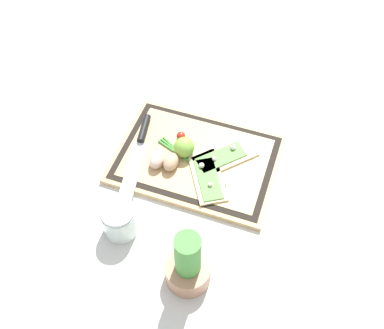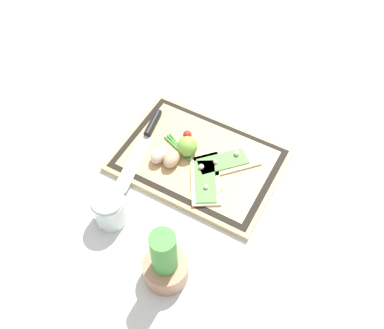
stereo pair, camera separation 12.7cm
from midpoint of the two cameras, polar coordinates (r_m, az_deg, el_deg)
The scene contains 12 objects.
ground_plane at distance 1.32m, azimuth 3.61°, elevation 0.15°, with size 6.00×6.00×0.00m, color silver.
cutting_board at distance 1.32m, azimuth 3.64°, elevation 0.40°, with size 0.47×0.33×0.02m.
pizza_slice_near at distance 1.30m, azimuth 7.16°, elevation 0.24°, with size 0.19×0.19×0.02m.
pizza_slice_far at distance 1.26m, azimuth 4.57°, elevation -2.01°, with size 0.16×0.20×0.02m.
knife at distance 1.35m, azimuth -3.11°, elevation 3.50°, with size 0.08×0.30×0.02m.
egg_brown at distance 1.28m, azimuth 0.22°, elevation 0.51°, with size 0.04×0.06×0.04m, color tan.
egg_pink at distance 1.29m, azimuth -1.45°, elevation 1.04°, with size 0.04×0.06×0.04m, color beige.
lime at distance 1.29m, azimuth 2.22°, elevation 2.15°, with size 0.06×0.06×0.06m, color #7FB742.
cherry_tomato_red at distance 1.34m, azimuth 2.10°, elevation 3.60°, with size 0.03×0.03×0.03m, color red.
scallion_bunch at distance 1.29m, azimuth 2.79°, elevation 0.06°, with size 0.24×0.13×0.01m.
herb_pot at distance 1.09m, azimuth -0.03°, elevation -12.71°, with size 0.11×0.11×0.20m.
sauce_jar at distance 1.19m, azimuth -7.39°, elevation -5.96°, with size 0.09×0.09×0.10m.
Camera 2 is at (-0.36, 0.69, 1.07)m, focal length 42.00 mm.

